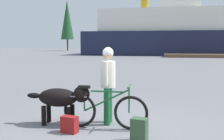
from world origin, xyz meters
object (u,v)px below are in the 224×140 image
ferry_boat (164,33)px  handbag_pannier (70,124)px  bicycle (104,110)px  dog (62,98)px  backpack (139,130)px  person_cyclist (108,78)px

ferry_boat → handbag_pannier: bearing=-92.5°
bicycle → ferry_boat: (1.03, 36.29, 2.83)m
handbag_pannier → bicycle: bearing=33.3°
bicycle → dog: (-0.94, 0.07, 0.20)m
dog → backpack: 1.90m
backpack → bicycle: bearing=140.5°
bicycle → person_cyclist: bearing=88.6°
bicycle → handbag_pannier: size_ratio=5.41×
dog → ferry_boat: (1.97, 36.23, 2.63)m
person_cyclist → ferry_boat: (1.02, 35.94, 2.21)m
bicycle → handbag_pannier: bicycle is taller
dog → person_cyclist: bearing=16.7°
bicycle → person_cyclist: (0.01, 0.35, 0.61)m
handbag_pannier → ferry_boat: bearing=87.5°
handbag_pannier → ferry_boat: (1.63, 36.69, 3.04)m
bicycle → backpack: bearing=-39.5°
bicycle → backpack: 1.02m
bicycle → handbag_pannier: 0.76m
person_cyclist → handbag_pannier: 1.28m
bicycle → backpack: (0.78, -0.64, -0.17)m
dog → handbag_pannier: dog is taller
person_cyclist → dog: person_cyclist is taller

